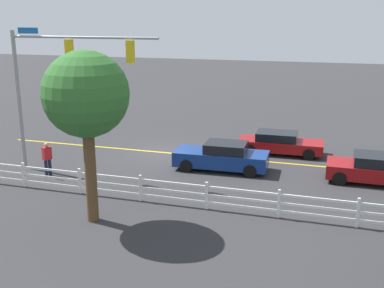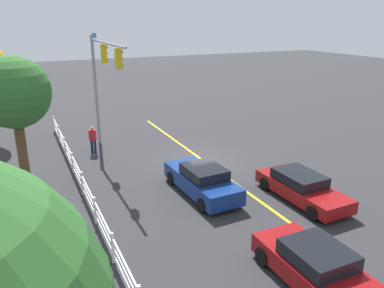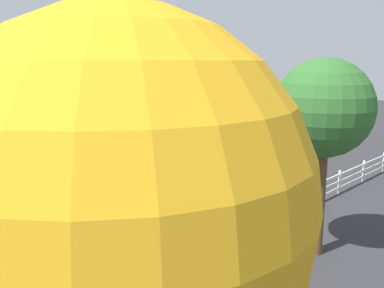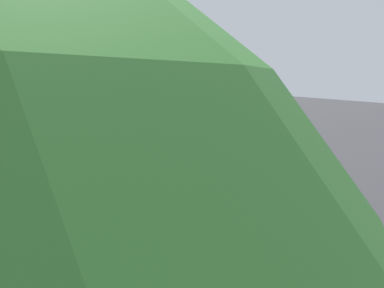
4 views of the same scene
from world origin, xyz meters
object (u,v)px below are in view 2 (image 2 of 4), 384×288
at_px(car_0, 202,180).
at_px(car_2, 313,264).
at_px(tree_2, 14,94).
at_px(pedestrian, 93,139).
at_px(car_1, 301,187).

distance_m(car_0, car_2, 7.13).
bearing_deg(car_0, car_2, 180.00).
xyz_separation_m(car_0, tree_2, (3.26, 7.42, 4.11)).
relative_size(car_0, pedestrian, 2.82).
height_order(car_1, tree_2, tree_2).
relative_size(car_1, pedestrian, 2.81).
height_order(car_1, car_2, car_2).
bearing_deg(car_0, tree_2, 64.15).
bearing_deg(car_2, pedestrian, 14.32).
bearing_deg(car_1, car_2, -38.19).
relative_size(car_0, tree_2, 0.74).
relative_size(car_1, tree_2, 0.74).
xyz_separation_m(car_1, pedestrian, (10.34, 7.26, 0.31)).
relative_size(car_2, tree_2, 0.61).
bearing_deg(pedestrian, car_2, -138.61).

